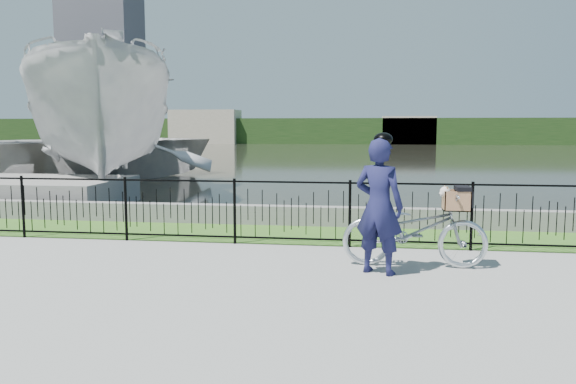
# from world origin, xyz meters

# --- Properties ---
(ground) EXTENTS (120.00, 120.00, 0.00)m
(ground) POSITION_xyz_m (0.00, 0.00, 0.00)
(ground) COLOR gray
(ground) RESTS_ON ground
(grass_strip) EXTENTS (60.00, 2.00, 0.01)m
(grass_strip) POSITION_xyz_m (0.00, 2.60, 0.00)
(grass_strip) COLOR #3A6720
(grass_strip) RESTS_ON ground
(water) EXTENTS (120.00, 120.00, 0.00)m
(water) POSITION_xyz_m (0.00, 33.00, 0.00)
(water) COLOR black
(water) RESTS_ON ground
(quay_wall) EXTENTS (60.00, 0.30, 0.40)m
(quay_wall) POSITION_xyz_m (0.00, 3.60, 0.20)
(quay_wall) COLOR slate
(quay_wall) RESTS_ON ground
(fence) EXTENTS (14.00, 0.06, 1.15)m
(fence) POSITION_xyz_m (0.00, 1.60, 0.58)
(fence) COLOR black
(fence) RESTS_ON ground
(far_treeline) EXTENTS (120.00, 6.00, 3.00)m
(far_treeline) POSITION_xyz_m (0.00, 60.00, 1.50)
(far_treeline) COLOR #223D17
(far_treeline) RESTS_ON ground
(far_building_left) EXTENTS (8.00, 4.00, 4.00)m
(far_building_left) POSITION_xyz_m (-18.00, 58.00, 2.00)
(far_building_left) COLOR #AEA18B
(far_building_left) RESTS_ON ground
(far_building_right) EXTENTS (6.00, 3.00, 3.20)m
(far_building_right) POSITION_xyz_m (6.00, 58.50, 1.60)
(far_building_right) COLOR #AEA18B
(far_building_right) RESTS_ON ground
(bicycle_rig) EXTENTS (2.09, 0.73, 1.21)m
(bicycle_rig) POSITION_xyz_m (1.99, 0.40, 0.56)
(bicycle_rig) COLOR silver
(bicycle_rig) RESTS_ON ground
(cyclist) EXTENTS (0.81, 0.69, 1.97)m
(cyclist) POSITION_xyz_m (1.45, -0.07, 0.97)
(cyclist) COLOR #16173F
(cyclist) RESTS_ON ground
(boat_near) EXTENTS (8.37, 11.62, 6.01)m
(boat_near) POSITION_xyz_m (-6.88, 8.84, 2.20)
(boat_near) COLOR #B1B1B2
(boat_near) RESTS_ON water
(boat_far) EXTENTS (13.50, 14.52, 2.45)m
(boat_far) POSITION_xyz_m (-10.22, 11.95, 1.23)
(boat_far) COLOR #B1B1B2
(boat_far) RESTS_ON water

